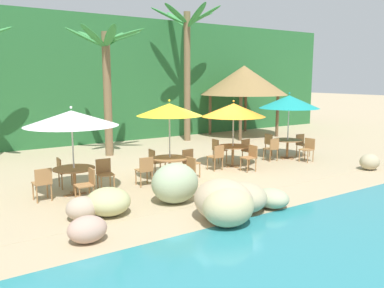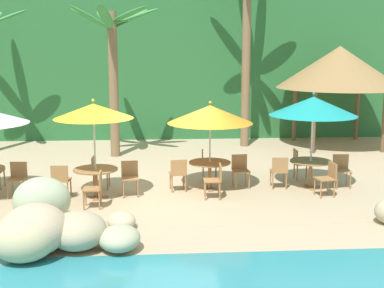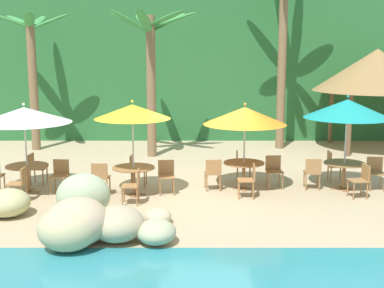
# 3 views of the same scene
# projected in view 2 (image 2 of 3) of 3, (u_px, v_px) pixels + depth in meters

# --- Properties ---
(ground_plane) EXTENTS (120.00, 120.00, 0.00)m
(ground_plane) POSITION_uv_depth(u_px,v_px,m) (171.00, 193.00, 13.37)
(ground_plane) COLOR tan
(terrace_deck) EXTENTS (18.00, 5.20, 0.01)m
(terrace_deck) POSITION_uv_depth(u_px,v_px,m) (171.00, 193.00, 13.37)
(terrace_deck) COLOR tan
(terrace_deck) RESTS_ON ground
(foliage_backdrop) EXTENTS (28.00, 2.40, 6.00)m
(foliage_backdrop) POSITION_uv_depth(u_px,v_px,m) (164.00, 64.00, 21.63)
(foliage_backdrop) COLOR #286633
(foliage_backdrop) RESTS_ON ground
(rock_seawall) EXTENTS (17.16, 3.09, 1.01)m
(rock_seawall) POSITION_uv_depth(u_px,v_px,m) (210.00, 217.00, 10.21)
(rock_seawall) COLOR tan
(rock_seawall) RESTS_ON ground
(chair_white_seaward) EXTENTS (0.46, 0.46, 0.87)m
(chair_white_seaward) POSITION_uv_depth(u_px,v_px,m) (18.00, 177.00, 12.96)
(chair_white_seaward) COLOR #9E7042
(chair_white_seaward) RESTS_ON ground
(umbrella_yellow) EXTENTS (1.95, 1.95, 2.48)m
(umbrella_yellow) POSITION_uv_depth(u_px,v_px,m) (93.00, 111.00, 12.55)
(umbrella_yellow) COLOR silver
(umbrella_yellow) RESTS_ON ground
(dining_table_yellow) EXTENTS (1.10, 1.10, 0.74)m
(dining_table_yellow) POSITION_uv_depth(u_px,v_px,m) (96.00, 174.00, 12.85)
(dining_table_yellow) COLOR olive
(dining_table_yellow) RESTS_ON ground
(chair_yellow_seaward) EXTENTS (0.46, 0.47, 0.87)m
(chair_yellow_seaward) POSITION_uv_depth(u_px,v_px,m) (130.00, 175.00, 13.09)
(chair_yellow_seaward) COLOR #9E7042
(chair_yellow_seaward) RESTS_ON ground
(chair_yellow_inland) EXTENTS (0.45, 0.44, 0.87)m
(chair_yellow_inland) POSITION_uv_depth(u_px,v_px,m) (98.00, 170.00, 13.70)
(chair_yellow_inland) COLOR #9E7042
(chair_yellow_inland) RESTS_ON ground
(chair_yellow_left) EXTENTS (0.44, 0.45, 0.87)m
(chair_yellow_left) POSITION_uv_depth(u_px,v_px,m) (61.00, 179.00, 12.76)
(chair_yellow_left) COLOR #9E7042
(chair_yellow_left) RESTS_ON ground
(chair_yellow_right) EXTENTS (0.43, 0.42, 0.87)m
(chair_yellow_right) POSITION_uv_depth(u_px,v_px,m) (96.00, 187.00, 12.04)
(chair_yellow_right) COLOR #9E7042
(chair_yellow_right) RESTS_ON ground
(umbrella_orange) EXTENTS (2.22, 2.22, 2.35)m
(umbrella_orange) POSITION_uv_depth(u_px,v_px,m) (210.00, 114.00, 13.35)
(umbrella_orange) COLOR silver
(umbrella_orange) RESTS_ON ground
(dining_table_orange) EXTENTS (1.10, 1.10, 0.74)m
(dining_table_orange) POSITION_uv_depth(u_px,v_px,m) (210.00, 167.00, 13.61)
(dining_table_orange) COLOR olive
(dining_table_orange) RESTS_ON ground
(chair_orange_seaward) EXTENTS (0.46, 0.46, 0.87)m
(chair_orange_seaward) POSITION_uv_depth(u_px,v_px,m) (240.00, 168.00, 13.85)
(chair_orange_seaward) COLOR #9E7042
(chair_orange_seaward) RESTS_ON ground
(chair_orange_inland) EXTENTS (0.47, 0.46, 0.87)m
(chair_orange_inland) POSITION_uv_depth(u_px,v_px,m) (206.00, 163.00, 14.47)
(chair_orange_inland) COLOR #9E7042
(chair_orange_inland) RESTS_ON ground
(chair_orange_left) EXTENTS (0.46, 0.47, 0.87)m
(chair_orange_left) POSITION_uv_depth(u_px,v_px,m) (178.00, 172.00, 13.40)
(chair_orange_left) COLOR #9E7042
(chair_orange_left) RESTS_ON ground
(chair_orange_right) EXTENTS (0.44, 0.43, 0.87)m
(chair_orange_right) POSITION_uv_depth(u_px,v_px,m) (216.00, 178.00, 12.80)
(chair_orange_right) COLOR #9E7042
(chair_orange_right) RESTS_ON ground
(umbrella_teal) EXTENTS (2.28, 2.28, 2.55)m
(umbrella_teal) POSITION_uv_depth(u_px,v_px,m) (313.00, 106.00, 13.46)
(umbrella_teal) COLOR silver
(umbrella_teal) RESTS_ON ground
(dining_table_teal) EXTENTS (1.10, 1.10, 0.74)m
(dining_table_teal) POSITION_uv_depth(u_px,v_px,m) (311.00, 165.00, 13.75)
(dining_table_teal) COLOR olive
(dining_table_teal) RESTS_ON ground
(chair_teal_seaward) EXTENTS (0.45, 0.46, 0.87)m
(chair_teal_seaward) POSITION_uv_depth(u_px,v_px,m) (341.00, 168.00, 13.86)
(chair_teal_seaward) COLOR #9E7042
(chair_teal_seaward) RESTS_ON ground
(chair_teal_inland) EXTENTS (0.44, 0.43, 0.87)m
(chair_teal_inland) POSITION_uv_depth(u_px,v_px,m) (299.00, 162.00, 14.60)
(chair_teal_inland) COLOR #9E7042
(chair_teal_inland) RESTS_ON ground
(chair_teal_left) EXTENTS (0.44, 0.45, 0.87)m
(chair_teal_left) POSITION_uv_depth(u_px,v_px,m) (279.00, 170.00, 13.67)
(chair_teal_left) COLOR #9E7042
(chair_teal_left) RESTS_ON ground
(chair_teal_right) EXTENTS (0.48, 0.47, 0.87)m
(chair_teal_right) POSITION_uv_depth(u_px,v_px,m) (328.00, 177.00, 12.97)
(chair_teal_right) COLOR #9E7042
(chair_teal_right) RESTS_ON ground
(palm_tree_second) EXTENTS (3.08, 3.08, 5.04)m
(palm_tree_second) POSITION_uv_depth(u_px,v_px,m) (113.00, 52.00, 17.18)
(palm_tree_second) COLOR brown
(palm_tree_second) RESTS_ON ground
(palm_tree_third) EXTENTS (3.46, 3.43, 6.45)m
(palm_tree_third) POSITION_uv_depth(u_px,v_px,m) (247.00, 26.00, 18.86)
(palm_tree_third) COLOR brown
(palm_tree_third) RESTS_ON ground
(palapa_hut) EXTENTS (4.64, 4.64, 3.74)m
(palapa_hut) POSITION_uv_depth(u_px,v_px,m) (339.00, 67.00, 19.14)
(palapa_hut) COLOR brown
(palapa_hut) RESTS_ON ground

